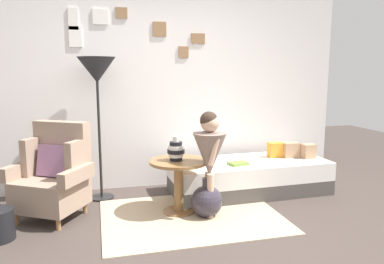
{
  "coord_description": "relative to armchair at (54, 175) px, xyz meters",
  "views": [
    {
      "loc": [
        -0.82,
        -2.81,
        1.49
      ],
      "look_at": [
        0.15,
        0.95,
        0.85
      ],
      "focal_mm": 34.89,
      "sensor_mm": 36.0,
      "label": 1
    }
  ],
  "objects": [
    {
      "name": "ground_plane",
      "position": [
        1.26,
        -1.11,
        -0.44
      ],
      "size": [
        12.0,
        12.0,
        0.0
      ],
      "primitive_type": "plane",
      "color": "#423833"
    },
    {
      "name": "gallery_wall",
      "position": [
        1.26,
        0.84,
        0.86
      ],
      "size": [
        4.8,
        0.12,
        2.6
      ],
      "color": "silver",
      "rests_on": "ground"
    },
    {
      "name": "rug",
      "position": [
        1.35,
        -0.37,
        -0.43
      ],
      "size": [
        1.82,
        1.37,
        0.01
      ],
      "primitive_type": "cube",
      "color": "tan",
      "rests_on": "ground"
    },
    {
      "name": "armchair",
      "position": [
        0.0,
        0.0,
        0.0
      ],
      "size": [
        0.9,
        0.84,
        0.97
      ],
      "color": "#9E7042",
      "rests_on": "ground"
    },
    {
      "name": "daybed",
      "position": [
        2.24,
        0.22,
        -0.24
      ],
      "size": [
        1.92,
        0.86,
        0.4
      ],
      "color": "#4C4742",
      "rests_on": "ground"
    },
    {
      "name": "pillow_head",
      "position": [
        3.01,
        0.16,
        0.05
      ],
      "size": [
        0.17,
        0.13,
        0.18
      ],
      "primitive_type": "cube",
      "rotation": [
        0.0,
        0.0,
        0.09
      ],
      "color": "tan",
      "rests_on": "daybed"
    },
    {
      "name": "pillow_mid",
      "position": [
        2.81,
        0.26,
        0.06
      ],
      "size": [
        0.2,
        0.12,
        0.19
      ],
      "primitive_type": "cube",
      "rotation": [
        0.0,
        0.0,
        -0.02
      ],
      "color": "tan",
      "rests_on": "daybed"
    },
    {
      "name": "pillow_back",
      "position": [
        2.64,
        0.32,
        0.05
      ],
      "size": [
        0.2,
        0.12,
        0.19
      ],
      "primitive_type": "cube",
      "rotation": [
        0.0,
        0.0,
        -0.02
      ],
      "color": "orange",
      "rests_on": "daybed"
    },
    {
      "name": "side_table",
      "position": [
        1.25,
        -0.22,
        -0.03
      ],
      "size": [
        0.61,
        0.61,
        0.57
      ],
      "color": "olive",
      "rests_on": "ground"
    },
    {
      "name": "vase_striped",
      "position": [
        1.22,
        -0.22,
        0.23
      ],
      "size": [
        0.18,
        0.18,
        0.26
      ],
      "color": "black",
      "rests_on": "side_table"
    },
    {
      "name": "floor_lamp",
      "position": [
        0.47,
        0.45,
        1.0
      ],
      "size": [
        0.42,
        0.42,
        1.64
      ],
      "color": "black",
      "rests_on": "ground"
    },
    {
      "name": "person_child",
      "position": [
        1.53,
        -0.41,
        0.26
      ],
      "size": [
        0.34,
        0.34,
        1.09
      ],
      "color": "#D8AD8E",
      "rests_on": "ground"
    },
    {
      "name": "book_on_daybed",
      "position": [
        2.03,
        0.07,
        -0.02
      ],
      "size": [
        0.25,
        0.2,
        0.03
      ],
      "primitive_type": "cube",
      "rotation": [
        0.0,
        0.0,
        0.22
      ],
      "color": "olive",
      "rests_on": "daybed"
    },
    {
      "name": "demijohn_near",
      "position": [
        1.51,
        -0.4,
        -0.27
      ],
      "size": [
        0.33,
        0.33,
        0.41
      ],
      "color": "#332D38",
      "rests_on": "ground"
    }
  ]
}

